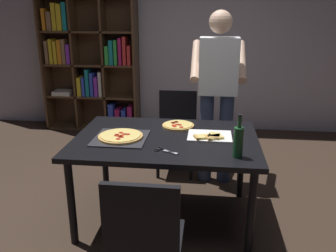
{
  "coord_description": "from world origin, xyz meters",
  "views": [
    {
      "loc": [
        0.33,
        -2.7,
        1.75
      ],
      "look_at": [
        0.0,
        0.15,
        0.8
      ],
      "focal_mm": 37.68,
      "sensor_mm": 36.0,
      "label": 1
    }
  ],
  "objects_px": {
    "bookshelf": "(91,65)",
    "kitchen_scissors": "(163,150)",
    "wine_bottle": "(238,141)",
    "pepperoni_pizza_on_tray": "(121,137)",
    "dining_table": "(166,146)",
    "chair_near_camera": "(145,237)",
    "chair_far_side": "(177,126)",
    "person_serving_pizza": "(218,89)",
    "second_pizza_plain": "(178,125)"
  },
  "relations": [
    {
      "from": "chair_far_side",
      "to": "bookshelf",
      "type": "bearing_deg",
      "value": 135.95
    },
    {
      "from": "bookshelf",
      "to": "pepperoni_pizza_on_tray",
      "type": "height_order",
      "value": "bookshelf"
    },
    {
      "from": "dining_table",
      "to": "wine_bottle",
      "type": "distance_m",
      "value": 0.68
    },
    {
      "from": "wine_bottle",
      "to": "pepperoni_pizza_on_tray",
      "type": "bearing_deg",
      "value": 163.47
    },
    {
      "from": "second_pizza_plain",
      "to": "bookshelf",
      "type": "bearing_deg",
      "value": 125.56
    },
    {
      "from": "dining_table",
      "to": "wine_bottle",
      "type": "xyz_separation_m",
      "value": [
        0.56,
        -0.34,
        0.19
      ]
    },
    {
      "from": "chair_near_camera",
      "to": "bookshelf",
      "type": "height_order",
      "value": "bookshelf"
    },
    {
      "from": "chair_near_camera",
      "to": "chair_far_side",
      "type": "bearing_deg",
      "value": 90.0
    },
    {
      "from": "kitchen_scissors",
      "to": "chair_near_camera",
      "type": "bearing_deg",
      "value": -90.89
    },
    {
      "from": "pepperoni_pizza_on_tray",
      "to": "second_pizza_plain",
      "type": "xyz_separation_m",
      "value": [
        0.44,
        0.36,
        -0.0
      ]
    },
    {
      "from": "dining_table",
      "to": "person_serving_pizza",
      "type": "relative_size",
      "value": 0.86
    },
    {
      "from": "chair_far_side",
      "to": "wine_bottle",
      "type": "relative_size",
      "value": 2.85
    },
    {
      "from": "wine_bottle",
      "to": "chair_far_side",
      "type": "bearing_deg",
      "value": 112.33
    },
    {
      "from": "bookshelf",
      "to": "wine_bottle",
      "type": "xyz_separation_m",
      "value": [
        1.97,
        -2.72,
        -0.1
      ]
    },
    {
      "from": "chair_near_camera",
      "to": "bookshelf",
      "type": "distance_m",
      "value": 3.71
    },
    {
      "from": "bookshelf",
      "to": "kitchen_scissors",
      "type": "height_order",
      "value": "bookshelf"
    },
    {
      "from": "bookshelf",
      "to": "second_pizza_plain",
      "type": "relative_size",
      "value": 6.84
    },
    {
      "from": "kitchen_scissors",
      "to": "second_pizza_plain",
      "type": "height_order",
      "value": "second_pizza_plain"
    },
    {
      "from": "second_pizza_plain",
      "to": "dining_table",
      "type": "bearing_deg",
      "value": -104.25
    },
    {
      "from": "chair_near_camera",
      "to": "person_serving_pizza",
      "type": "xyz_separation_m",
      "value": [
        0.43,
        1.8,
        0.49
      ]
    },
    {
      "from": "person_serving_pizza",
      "to": "wine_bottle",
      "type": "relative_size",
      "value": 5.54
    },
    {
      "from": "person_serving_pizza",
      "to": "dining_table",
      "type": "bearing_deg",
      "value": -118.27
    },
    {
      "from": "chair_near_camera",
      "to": "pepperoni_pizza_on_tray",
      "type": "relative_size",
      "value": 2.12
    },
    {
      "from": "person_serving_pizza",
      "to": "wine_bottle",
      "type": "height_order",
      "value": "person_serving_pizza"
    },
    {
      "from": "dining_table",
      "to": "pepperoni_pizza_on_tray",
      "type": "height_order",
      "value": "pepperoni_pizza_on_tray"
    },
    {
      "from": "dining_table",
      "to": "kitchen_scissors",
      "type": "relative_size",
      "value": 7.72
    },
    {
      "from": "wine_bottle",
      "to": "kitchen_scissors",
      "type": "bearing_deg",
      "value": 174.46
    },
    {
      "from": "chair_near_camera",
      "to": "person_serving_pizza",
      "type": "height_order",
      "value": "person_serving_pizza"
    },
    {
      "from": "dining_table",
      "to": "chair_near_camera",
      "type": "bearing_deg",
      "value": -90.0
    },
    {
      "from": "pepperoni_pizza_on_tray",
      "to": "bookshelf",
      "type": "bearing_deg",
      "value": 113.3
    },
    {
      "from": "chair_near_camera",
      "to": "pepperoni_pizza_on_tray",
      "type": "xyz_separation_m",
      "value": [
        -0.36,
        0.94,
        0.25
      ]
    },
    {
      "from": "dining_table",
      "to": "chair_far_side",
      "type": "relative_size",
      "value": 1.67
    },
    {
      "from": "dining_table",
      "to": "second_pizza_plain",
      "type": "height_order",
      "value": "second_pizza_plain"
    },
    {
      "from": "chair_far_side",
      "to": "bookshelf",
      "type": "relative_size",
      "value": 0.46
    },
    {
      "from": "person_serving_pizza",
      "to": "kitchen_scissors",
      "type": "relative_size",
      "value": 9.0
    },
    {
      "from": "dining_table",
      "to": "pepperoni_pizza_on_tray",
      "type": "bearing_deg",
      "value": -169.23
    },
    {
      "from": "person_serving_pizza",
      "to": "pepperoni_pizza_on_tray",
      "type": "relative_size",
      "value": 4.13
    },
    {
      "from": "chair_far_side",
      "to": "second_pizza_plain",
      "type": "xyz_separation_m",
      "value": [
        0.07,
        -0.72,
        0.25
      ]
    },
    {
      "from": "chair_far_side",
      "to": "pepperoni_pizza_on_tray",
      "type": "relative_size",
      "value": 2.12
    },
    {
      "from": "wine_bottle",
      "to": "second_pizza_plain",
      "type": "height_order",
      "value": "wine_bottle"
    },
    {
      "from": "second_pizza_plain",
      "to": "kitchen_scissors",
      "type": "bearing_deg",
      "value": -96.21
    },
    {
      "from": "person_serving_pizza",
      "to": "second_pizza_plain",
      "type": "xyz_separation_m",
      "value": [
        -0.35,
        -0.5,
        -0.24
      ]
    },
    {
      "from": "chair_near_camera",
      "to": "kitchen_scissors",
      "type": "bearing_deg",
      "value": 89.11
    },
    {
      "from": "person_serving_pizza",
      "to": "second_pizza_plain",
      "type": "height_order",
      "value": "person_serving_pizza"
    },
    {
      "from": "chair_far_side",
      "to": "pepperoni_pizza_on_tray",
      "type": "xyz_separation_m",
      "value": [
        -0.36,
        -1.08,
        0.25
      ]
    },
    {
      "from": "person_serving_pizza",
      "to": "pepperoni_pizza_on_tray",
      "type": "distance_m",
      "value": 1.19
    },
    {
      "from": "chair_near_camera",
      "to": "person_serving_pizza",
      "type": "relative_size",
      "value": 0.51
    },
    {
      "from": "dining_table",
      "to": "chair_near_camera",
      "type": "xyz_separation_m",
      "value": [
        -0.0,
        -1.01,
        -0.17
      ]
    },
    {
      "from": "wine_bottle",
      "to": "kitchen_scissors",
      "type": "distance_m",
      "value": 0.56
    },
    {
      "from": "pepperoni_pizza_on_tray",
      "to": "wine_bottle",
      "type": "bearing_deg",
      "value": -16.53
    }
  ]
}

